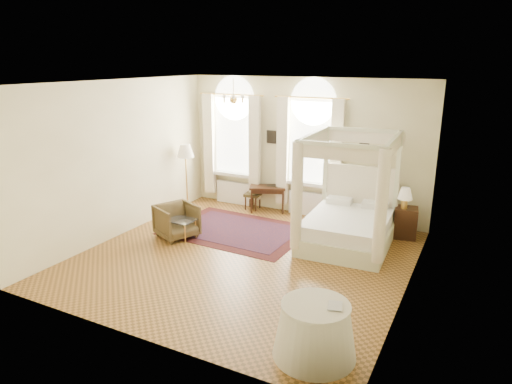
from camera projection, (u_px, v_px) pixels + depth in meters
ground at (245, 257)px, 8.83m from camera, size 6.00×6.00×0.00m
room_walls at (244, 157)px, 8.27m from camera, size 6.00×6.00×6.00m
window_left at (233, 148)px, 11.70m from camera, size 1.62×0.27×3.29m
window_right at (310, 156)px, 10.78m from camera, size 1.62×0.27×3.29m
chandelier at (233, 99)px, 9.43m from camera, size 0.51×0.45×0.50m
wall_pictures at (307, 138)px, 10.80m from camera, size 2.54×0.03×0.39m
canopy_bed at (348, 222)px, 9.25m from camera, size 1.84×2.21×2.29m
nightstand at (405, 223)px, 9.74m from camera, size 0.53×0.50×0.67m
nightstand_lamp at (405, 195)px, 9.52m from camera, size 0.31×0.31×0.45m
writing_desk at (268, 190)px, 11.34m from camera, size 0.99×0.77×0.66m
laptop at (272, 185)px, 11.34m from camera, size 0.34×0.26×0.02m
stool at (253, 196)px, 11.58m from camera, size 0.40×0.40×0.42m
armchair at (177, 221)px, 9.75m from camera, size 1.04×1.03×0.72m
coffee_table at (180, 221)px, 9.64m from camera, size 0.66×0.47×0.44m
floor_lamp at (185, 154)px, 11.25m from camera, size 0.43×0.43×1.68m
oriental_rug at (237, 230)px, 10.20m from camera, size 3.08×2.27×0.01m
side_table at (315, 330)px, 5.82m from camera, size 1.08×1.08×0.74m
book at (328, 305)px, 5.67m from camera, size 0.23×0.27×0.02m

